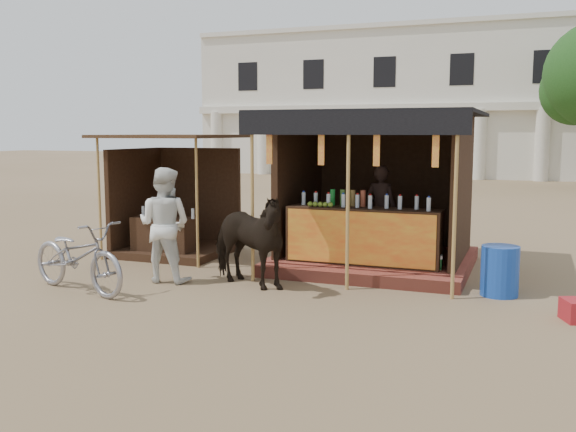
% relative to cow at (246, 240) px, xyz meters
% --- Properties ---
extents(ground, '(120.00, 120.00, 0.00)m').
position_rel_cow_xyz_m(ground, '(0.55, -1.17, -0.75)').
color(ground, '#846B4C').
rests_on(ground, ground).
extents(main_stall, '(3.60, 3.61, 2.78)m').
position_rel_cow_xyz_m(main_stall, '(1.55, 2.19, 0.28)').
color(main_stall, '#9A4232').
rests_on(main_stall, ground).
extents(secondary_stall, '(2.40, 2.40, 2.38)m').
position_rel_cow_xyz_m(secondary_stall, '(-2.62, 2.07, 0.11)').
color(secondary_stall, '#362113').
rests_on(secondary_stall, ground).
extents(cow, '(1.94, 1.40, 1.49)m').
position_rel_cow_xyz_m(cow, '(0.00, 0.00, 0.00)').
color(cow, black).
rests_on(cow, ground).
extents(motorbike, '(2.23, 1.29, 1.11)m').
position_rel_cow_xyz_m(motorbike, '(-2.26, -1.22, -0.19)').
color(motorbike, '#93929A').
rests_on(motorbike, ground).
extents(bystander, '(0.94, 0.75, 1.87)m').
position_rel_cow_xyz_m(bystander, '(-1.39, -0.14, 0.19)').
color(bystander, silver).
rests_on(bystander, ground).
extents(blue_barrel, '(0.63, 0.63, 0.75)m').
position_rel_cow_xyz_m(blue_barrel, '(3.78, 0.83, -0.37)').
color(blue_barrel, '#1642A9').
rests_on(blue_barrel, ground).
extents(cooler, '(0.71, 0.55, 0.46)m').
position_rel_cow_xyz_m(cooler, '(2.53, 1.43, -0.51)').
color(cooler, '#1A772F').
rests_on(cooler, ground).
extents(background_building, '(26.00, 7.45, 8.18)m').
position_rel_cow_xyz_m(background_building, '(-1.45, 28.78, 3.24)').
color(background_building, silver).
rests_on(background_building, ground).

